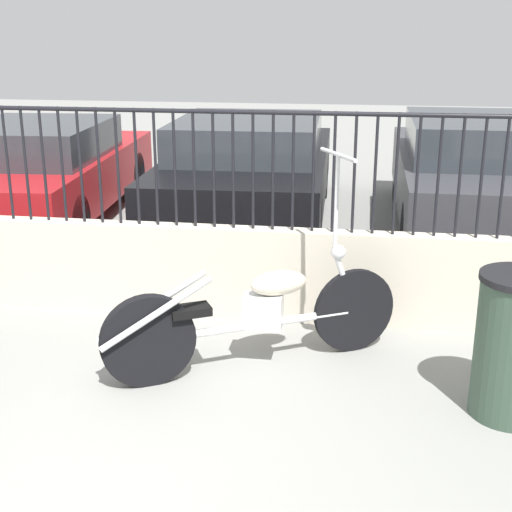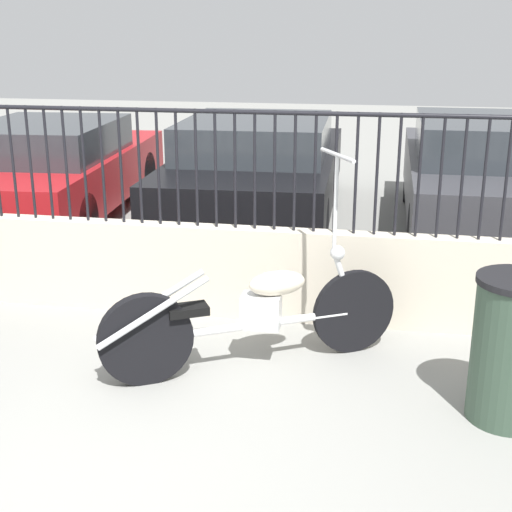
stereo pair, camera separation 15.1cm
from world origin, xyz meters
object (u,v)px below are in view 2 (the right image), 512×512
car_black (259,168)px  car_red (53,169)px  motorcycle_white (241,315)px  car_dark_grey (482,175)px

car_black → car_red: bearing=96.1°
motorcycle_white → car_black: bearing=69.4°
car_dark_grey → car_black: bearing=88.6°
car_black → car_dark_grey: car_dark_grey is taller
car_red → car_dark_grey: (5.27, 0.28, 0.06)m
motorcycle_white → car_dark_grey: (2.09, 4.02, 0.29)m
motorcycle_white → car_red: size_ratio=0.46×
motorcycle_white → car_black: 4.15m
motorcycle_white → car_red: 4.92m
car_dark_grey → motorcycle_white: bearing=152.8°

